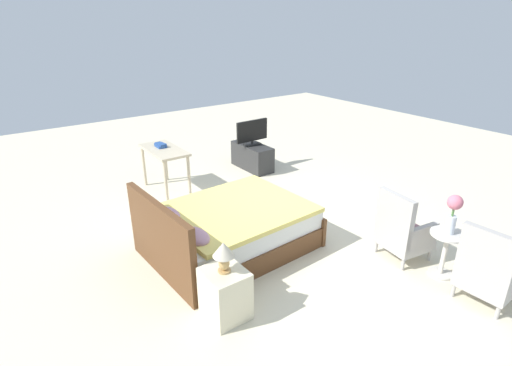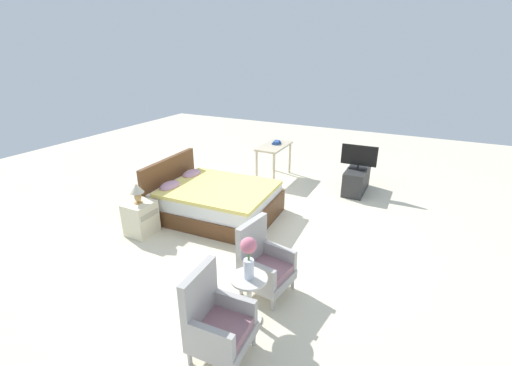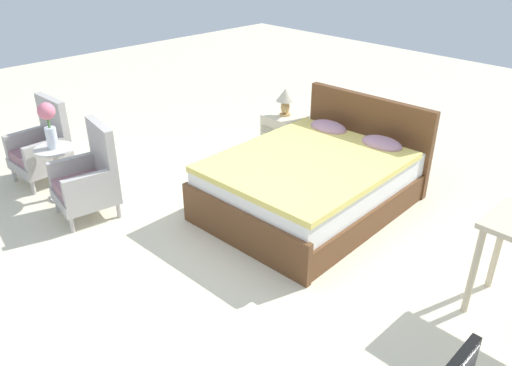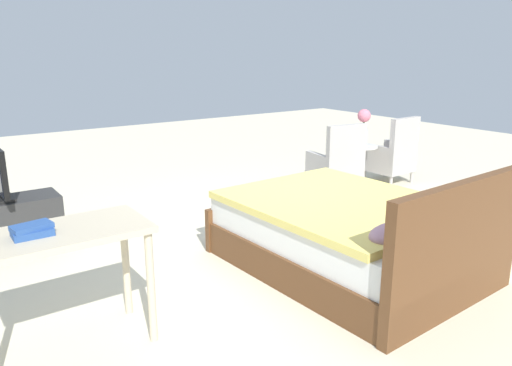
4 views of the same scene
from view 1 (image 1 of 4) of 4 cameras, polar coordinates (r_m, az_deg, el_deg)
ground_plane at (r=5.93m, az=2.96°, el=-6.25°), size 16.00×16.00×0.00m
bed at (r=5.25m, az=-4.09°, el=-6.61°), size 1.61×2.11×0.96m
armchair_by_window_left at (r=4.97m, az=30.22°, el=-10.87°), size 0.57×0.57×0.92m
armchair_by_window_right at (r=5.36m, az=20.16°, el=-6.51°), size 0.61×0.61×0.92m
side_table at (r=5.21m, az=25.41°, el=-8.50°), size 0.40×0.40×0.57m
flower_vase at (r=4.99m, az=26.38°, el=-3.51°), size 0.17×0.17×0.48m
nightstand at (r=4.21m, az=-4.42°, el=-15.47°), size 0.44×0.41×0.54m
table_lamp at (r=3.93m, az=-4.64°, el=-9.91°), size 0.22×0.22×0.33m
tv_stand at (r=8.07m, az=-0.54°, el=3.80°), size 0.96×0.40×0.50m
tv_flatscreen at (r=7.92m, az=-0.57°, el=7.26°), size 0.21×0.72×0.50m
vanity_desk at (r=7.04m, az=-12.97°, el=3.85°), size 1.04×0.52×0.78m
book_stack at (r=7.11m, az=-13.48°, el=5.27°), size 0.23×0.15×0.07m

